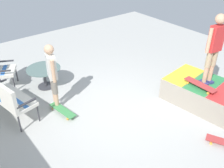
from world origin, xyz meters
TOP-DOWN VIEW (x-y plane):
  - ground_plane at (0.00, 0.00)m, footprint 12.00×12.00m
  - skate_ramp at (-1.00, -1.87)m, footprint 1.95×2.10m
  - patio_bench at (1.34, 2.13)m, footprint 1.33×0.78m
  - patio_table at (2.09, 0.90)m, footprint 0.90×0.90m
  - person_watching at (1.10, 1.10)m, footprint 0.47×0.30m
  - person_skater at (-1.01, -1.86)m, footprint 0.28×0.47m
  - skateboard_by_bench at (0.76, 1.12)m, footprint 0.82×0.31m
  - skateboard_on_ramp at (-1.05, -1.55)m, footprint 0.80×0.21m

SIDE VIEW (x-z plane):
  - ground_plane at x=0.00m, z-range -0.10..0.00m
  - skateboard_by_bench at x=0.76m, z-range 0.03..0.14m
  - skate_ramp at x=-1.00m, z-range 0.00..0.57m
  - patio_table at x=2.09m, z-range 0.12..0.69m
  - patio_bench at x=1.34m, z-range 0.11..1.13m
  - skateboard_on_ramp at x=-1.05m, z-range 0.60..0.70m
  - person_watching at x=1.10m, z-range 0.13..1.75m
  - person_skater at x=-1.01m, z-range 0.70..2.38m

